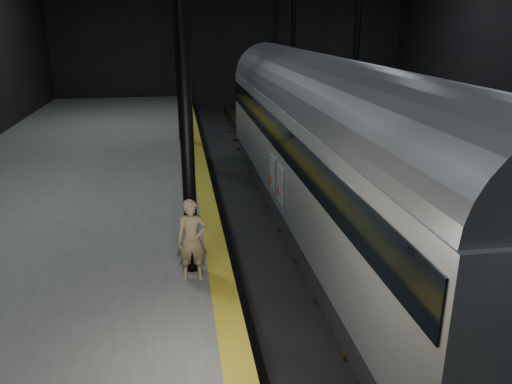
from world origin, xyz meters
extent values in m
plane|color=black|center=(0.00, 0.00, 0.00)|extent=(44.00, 44.00, 0.00)
cube|color=#4F4F4D|center=(-7.50, 0.00, 0.50)|extent=(9.00, 43.80, 1.00)
cube|color=olive|center=(-3.25, 0.00, 1.00)|extent=(0.50, 43.80, 0.01)
cube|color=#3F3328|center=(-0.72, 0.00, 0.17)|extent=(0.08, 43.00, 0.14)
cube|color=#3F3328|center=(0.72, 0.00, 0.17)|extent=(0.08, 43.00, 0.14)
cube|color=black|center=(0.00, 0.00, 0.06)|extent=(2.40, 42.00, 0.12)
cylinder|color=black|center=(-3.80, -4.00, 6.00)|extent=(0.26, 0.26, 10.00)
cylinder|color=black|center=(-3.80, 8.00, 6.00)|extent=(0.26, 0.26, 10.00)
cylinder|color=black|center=(3.80, 8.00, 6.00)|extent=(0.26, 0.26, 10.00)
cylinder|color=black|center=(-3.80, 20.00, 6.00)|extent=(0.26, 0.26, 10.00)
cylinder|color=black|center=(3.80, 20.00, 6.00)|extent=(0.26, 0.26, 10.00)
cube|color=#A1A4A8|center=(0.00, -0.17, 2.34)|extent=(2.66, 18.38, 2.76)
cube|color=black|center=(0.00, -0.17, 0.62)|extent=(2.44, 18.01, 0.78)
cube|color=black|center=(0.00, -0.17, 2.99)|extent=(2.72, 18.10, 0.83)
cylinder|color=slate|center=(0.00, -0.17, 3.72)|extent=(2.61, 18.19, 2.61)
cube|color=black|center=(0.00, -6.61, 0.28)|extent=(1.65, 2.02, 0.32)
cube|color=black|center=(0.00, 6.26, 0.28)|extent=(1.65, 2.02, 0.32)
cube|color=silver|center=(-1.36, -1.09, 1.79)|extent=(0.04, 0.69, 0.96)
cube|color=silver|center=(-1.36, 0.01, 1.79)|extent=(0.04, 0.69, 0.96)
cylinder|color=#AD2715|center=(-1.38, -0.93, 1.56)|extent=(0.03, 0.24, 0.24)
cylinder|color=#AD2715|center=(-1.38, 0.18, 1.56)|extent=(0.03, 0.24, 0.24)
imported|color=#917D59|center=(-3.80, -4.37, 1.82)|extent=(0.61, 0.41, 1.65)
camera|label=1|loc=(-3.95, -13.35, 5.85)|focal=35.00mm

